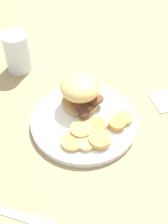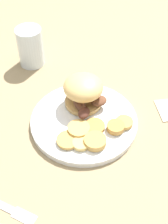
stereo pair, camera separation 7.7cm
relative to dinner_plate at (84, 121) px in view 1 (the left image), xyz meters
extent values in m
plane|color=#937F5B|center=(0.00, 0.00, -0.01)|extent=(4.00, 4.00, 0.00)
cylinder|color=white|center=(0.00, 0.00, 0.00)|extent=(0.27, 0.27, 0.02)
torus|color=white|center=(0.00, 0.00, 0.01)|extent=(0.27, 0.27, 0.01)
cylinder|color=tan|center=(-0.03, -0.04, 0.01)|extent=(0.10, 0.10, 0.01)
ellipsoid|color=#563323|center=(-0.01, -0.03, 0.03)|extent=(0.03, 0.05, 0.02)
ellipsoid|color=brown|center=(-0.06, -0.01, 0.03)|extent=(0.05, 0.04, 0.02)
ellipsoid|color=brown|center=(-0.04, -0.05, 0.03)|extent=(0.03, 0.03, 0.02)
ellipsoid|color=#563323|center=(-0.05, -0.04, 0.03)|extent=(0.05, 0.05, 0.02)
ellipsoid|color=#4C281E|center=(-0.03, -0.08, 0.03)|extent=(0.05, 0.05, 0.01)
ellipsoid|color=#4C281E|center=(0.00, 0.00, 0.03)|extent=(0.05, 0.04, 0.02)
ellipsoid|color=#DBB26B|center=(-0.03, -0.04, 0.07)|extent=(0.10, 0.10, 0.05)
cylinder|color=#DBB766|center=(0.06, 0.06, 0.01)|extent=(0.04, 0.04, 0.01)
cylinder|color=tan|center=(-0.06, 0.08, 0.01)|extent=(0.04, 0.04, 0.01)
cylinder|color=#BC8942|center=(-0.04, 0.08, 0.02)|extent=(0.04, 0.04, 0.02)
cylinder|color=tan|center=(0.03, 0.08, 0.02)|extent=(0.05, 0.05, 0.02)
cylinder|color=#BC8942|center=(0.00, 0.04, 0.01)|extent=(0.05, 0.05, 0.01)
cylinder|color=tan|center=(0.04, 0.02, 0.02)|extent=(0.05, 0.05, 0.01)
cylinder|color=tan|center=(0.08, 0.03, 0.01)|extent=(0.05, 0.05, 0.01)
cube|color=silver|center=(0.29, 0.03, -0.01)|extent=(0.06, 0.12, 0.00)
cube|color=silver|center=(0.26, 0.11, -0.01)|extent=(0.04, 0.06, 0.00)
cylinder|color=silver|center=(-0.05, -0.30, 0.05)|extent=(0.08, 0.08, 0.12)
camera|label=1|loc=(0.40, 0.34, 0.60)|focal=50.00mm
camera|label=2|loc=(0.35, 0.40, 0.60)|focal=50.00mm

